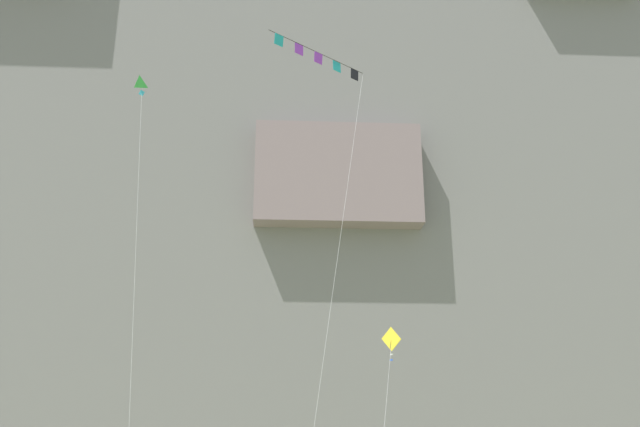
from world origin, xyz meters
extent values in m
cube|color=slate|center=(0.00, 62.85, 38.31)|extent=(180.00, 25.94, 76.62)
cube|color=gray|center=(0.00, 49.75, 23.19)|extent=(13.12, 3.46, 8.34)
pyramid|color=green|center=(-12.45, 35.30, 22.42)|extent=(1.11, 1.34, 0.32)
cube|color=#38B2D1|center=(-12.78, 35.16, 22.39)|extent=(0.35, 0.17, 0.38)
cylinder|color=silver|center=(-11.73, 32.66, 11.26)|extent=(2.13, 5.01, 22.27)
cube|color=yellow|center=(2.28, 39.30, 8.64)|extent=(1.00, 1.25, 1.53)
cylinder|color=black|center=(2.28, 39.30, 8.64)|extent=(0.27, 0.36, 1.23)
cube|color=pink|center=(2.24, 39.30, 8.06)|extent=(0.14, 0.15, 0.09)
cube|color=white|center=(2.28, 39.30, 7.73)|extent=(0.16, 0.12, 0.09)
cube|color=blue|center=(2.24, 39.30, 7.41)|extent=(0.15, 0.13, 0.09)
cylinder|color=silver|center=(1.49, 37.06, 4.28)|extent=(1.61, 4.48, 8.33)
cylinder|color=black|center=(-2.60, 28.97, 21.59)|extent=(5.07, 3.86, 0.03)
cube|color=black|center=(-0.58, 30.51, 21.27)|extent=(0.45, 0.36, 0.57)
cube|color=teal|center=(-1.59, 29.74, 21.27)|extent=(0.45, 0.36, 0.57)
cube|color=purple|center=(-2.60, 28.97, 21.27)|extent=(0.46, 0.37, 0.57)
cube|color=purple|center=(-3.61, 28.21, 21.27)|extent=(0.43, 0.34, 0.57)
cube|color=teal|center=(-4.62, 27.44, 21.27)|extent=(0.46, 0.38, 0.57)
cylinder|color=silver|center=(-1.68, 28.71, 10.85)|extent=(3.23, 4.38, 21.47)
camera|label=1|loc=(-4.21, -2.59, 1.60)|focal=39.84mm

